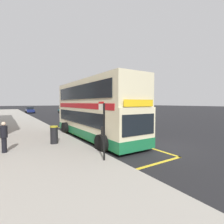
{
  "coord_description": "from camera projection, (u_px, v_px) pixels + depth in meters",
  "views": [
    {
      "loc": [
        -8.24,
        -7.09,
        2.74
      ],
      "look_at": [
        -0.79,
        4.5,
        1.97
      ],
      "focal_mm": 26.67,
      "sensor_mm": 36.0,
      "label": 1
    }
  ],
  "objects": [
    {
      "name": "bus_stop_sign",
      "position": [
        103.0,
        126.0,
        7.5
      ],
      "size": [
        0.09,
        0.51,
        2.65
      ],
      "color": "black",
      "rests_on": "pavement_near"
    },
    {
      "name": "pedestrian_waiting_near_sign",
      "position": [
        4.0,
        136.0,
        8.62
      ],
      "size": [
        0.34,
        0.34,
        1.61
      ],
      "color": "black",
      "rests_on": "pavement_near"
    },
    {
      "name": "parked_car_navy_kerbside",
      "position": [
        30.0,
        110.0,
        43.74
      ],
      "size": [
        2.09,
        4.2,
        1.62
      ],
      "rotation": [
        0.0,
        0.0,
        3.19
      ],
      "color": "navy",
      "rests_on": "ground"
    },
    {
      "name": "parked_car_teal_ahead",
      "position": [
        64.0,
        110.0,
        43.97
      ],
      "size": [
        2.09,
        4.2,
        1.62
      ],
      "rotation": [
        0.0,
        0.0,
        0.01
      ],
      "color": "#196066",
      "rests_on": "ground"
    },
    {
      "name": "parked_car_maroon_distant",
      "position": [
        69.0,
        112.0,
        34.6
      ],
      "size": [
        2.09,
        4.2,
        1.62
      ],
      "rotation": [
        0.0,
        0.0,
        3.1
      ],
      "color": "maroon",
      "rests_on": "ground"
    },
    {
      "name": "double_decker_bus",
      "position": [
        94.0,
        111.0,
        12.94
      ],
      "size": [
        3.2,
        10.46,
        4.4
      ],
      "color": "beige",
      "rests_on": "ground"
    },
    {
      "name": "bus_bay_markings",
      "position": [
        94.0,
        137.0,
        13.13
      ],
      "size": [
        3.14,
        13.46,
        0.01
      ],
      "color": "yellow",
      "rests_on": "ground"
    },
    {
      "name": "ground_plane",
      "position": [
        49.0,
        115.0,
        37.43
      ],
      "size": [
        260.0,
        260.0,
        0.0
      ],
      "primitive_type": "plane",
      "color": "black"
    },
    {
      "name": "pavement_near",
      "position": [
        13.0,
        116.0,
        33.65
      ],
      "size": [
        6.0,
        76.0,
        0.14
      ],
      "primitive_type": "cube",
      "color": "#A39E93",
      "rests_on": "ground"
    },
    {
      "name": "litter_bin",
      "position": [
        54.0,
        135.0,
        10.57
      ],
      "size": [
        0.49,
        0.49,
        1.13
      ],
      "color": "black",
      "rests_on": "pavement_near"
    }
  ]
}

